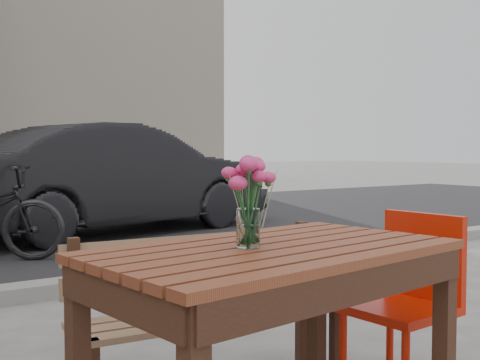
% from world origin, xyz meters
% --- Properties ---
extents(main_table, '(1.38, 0.90, 0.81)m').
position_xyz_m(main_table, '(-0.07, 0.04, 0.67)').
color(main_table, brown).
rests_on(main_table, ground).
extents(main_bench, '(1.31, 0.51, 0.79)m').
position_xyz_m(main_bench, '(0.05, 0.71, 0.48)').
color(main_bench, '#96694D').
rests_on(main_bench, ground).
extents(red_chair, '(0.45, 0.45, 0.85)m').
position_xyz_m(red_chair, '(0.81, 0.15, 0.49)').
color(red_chair, red).
rests_on(red_chair, ground).
extents(main_vase, '(0.18, 0.18, 0.32)m').
position_xyz_m(main_vase, '(-0.16, 0.06, 1.01)').
color(main_vase, white).
rests_on(main_vase, main_table).
extents(parked_car, '(4.67, 2.33, 1.47)m').
position_xyz_m(parked_car, '(1.90, 6.11, 0.74)').
color(parked_car, black).
rests_on(parked_car, ground).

